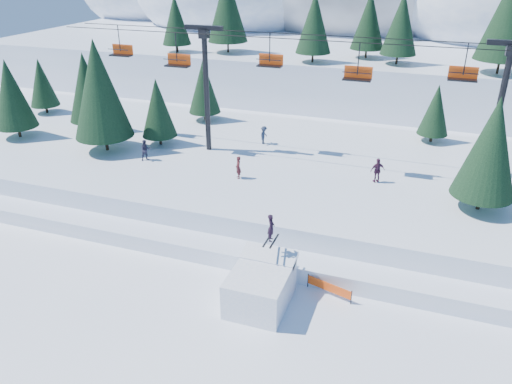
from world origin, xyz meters
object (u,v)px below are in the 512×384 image
(jump_kicker, at_px, (261,286))
(banner_far, at_px, (393,287))
(banner_near, at_px, (329,287))
(chairlift, at_px, (332,80))

(jump_kicker, relative_size, banner_far, 1.79)
(jump_kicker, bearing_deg, banner_near, 29.38)
(chairlift, relative_size, banner_near, 16.73)
(chairlift, bearing_deg, banner_far, -61.37)
(banner_near, xyz_separation_m, banner_far, (3.48, 1.27, 0.00))
(jump_kicker, xyz_separation_m, chairlift, (0.33, 15.43, 8.15))
(jump_kicker, bearing_deg, banner_far, 24.89)
(jump_kicker, distance_m, banner_far, 7.72)
(chairlift, distance_m, banner_near, 16.38)
(banner_near, bearing_deg, chairlift, 103.25)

